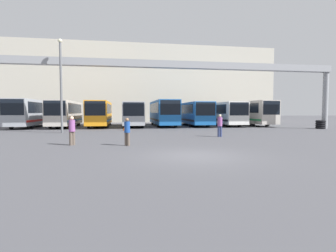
{
  "coord_description": "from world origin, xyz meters",
  "views": [
    {
      "loc": [
        -3.04,
        -11.07,
        1.95
      ],
      "look_at": [
        1.79,
        18.21,
        0.3
      ],
      "focal_mm": 28.0,
      "sensor_mm": 36.0,
      "label": 1
    }
  ],
  "objects_px": {
    "bus_slot_2": "(100,112)",
    "traffic_cone": "(125,127)",
    "bus_slot_3": "(132,113)",
    "pedestrian_near_right": "(127,131)",
    "pedestrian_near_left": "(220,125)",
    "pedestrian_mid_left": "(72,130)",
    "bus_slot_7": "(248,112)",
    "tire_stack": "(320,125)",
    "bus_slot_5": "(192,113)",
    "bus_slot_6": "(222,112)",
    "bus_slot_4": "(163,112)",
    "lamp_post": "(61,82)",
    "bus_slot_0": "(31,112)",
    "bus_slot_1": "(66,112)"
  },
  "relations": [
    {
      "from": "bus_slot_2",
      "to": "tire_stack",
      "type": "relative_size",
      "value": 10.95
    },
    {
      "from": "bus_slot_7",
      "to": "tire_stack",
      "type": "height_order",
      "value": "bus_slot_7"
    },
    {
      "from": "bus_slot_3",
      "to": "bus_slot_7",
      "type": "bearing_deg",
      "value": 3.84
    },
    {
      "from": "traffic_cone",
      "to": "bus_slot_4",
      "type": "bearing_deg",
      "value": 57.03
    },
    {
      "from": "tire_stack",
      "to": "pedestrian_near_left",
      "type": "bearing_deg",
      "value": -154.15
    },
    {
      "from": "bus_slot_2",
      "to": "bus_slot_5",
      "type": "relative_size",
      "value": 0.93
    },
    {
      "from": "bus_slot_4",
      "to": "lamp_post",
      "type": "height_order",
      "value": "lamp_post"
    },
    {
      "from": "tire_stack",
      "to": "bus_slot_7",
      "type": "bearing_deg",
      "value": 114.51
    },
    {
      "from": "bus_slot_5",
      "to": "bus_slot_1",
      "type": "bearing_deg",
      "value": -176.77
    },
    {
      "from": "pedestrian_near_left",
      "to": "tire_stack",
      "type": "xyz_separation_m",
      "value": [
        14.53,
        7.04,
        -0.44
      ]
    },
    {
      "from": "bus_slot_0",
      "to": "pedestrian_near_right",
      "type": "relative_size",
      "value": 7.03
    },
    {
      "from": "bus_slot_4",
      "to": "lamp_post",
      "type": "bearing_deg",
      "value": -136.78
    },
    {
      "from": "bus_slot_1",
      "to": "bus_slot_2",
      "type": "relative_size",
      "value": 0.91
    },
    {
      "from": "bus_slot_1",
      "to": "pedestrian_mid_left",
      "type": "bearing_deg",
      "value": -76.99
    },
    {
      "from": "bus_slot_2",
      "to": "traffic_cone",
      "type": "distance_m",
      "value": 8.57
    },
    {
      "from": "bus_slot_6",
      "to": "tire_stack",
      "type": "height_order",
      "value": "bus_slot_6"
    },
    {
      "from": "bus_slot_3",
      "to": "pedestrian_near_right",
      "type": "xyz_separation_m",
      "value": [
        -0.85,
        -19.29,
        -0.93
      ]
    },
    {
      "from": "bus_slot_4",
      "to": "pedestrian_near_right",
      "type": "relative_size",
      "value": 7.27
    },
    {
      "from": "bus_slot_4",
      "to": "bus_slot_6",
      "type": "distance_m",
      "value": 8.3
    },
    {
      "from": "tire_stack",
      "to": "lamp_post",
      "type": "height_order",
      "value": "lamp_post"
    },
    {
      "from": "bus_slot_1",
      "to": "bus_slot_5",
      "type": "relative_size",
      "value": 0.85
    },
    {
      "from": "bus_slot_0",
      "to": "traffic_cone",
      "type": "relative_size",
      "value": 16.3
    },
    {
      "from": "pedestrian_near_left",
      "to": "pedestrian_mid_left",
      "type": "bearing_deg",
      "value": 22.39
    },
    {
      "from": "bus_slot_3",
      "to": "lamp_post",
      "type": "relative_size",
      "value": 1.2
    },
    {
      "from": "bus_slot_6",
      "to": "tire_stack",
      "type": "bearing_deg",
      "value": -46.44
    },
    {
      "from": "bus_slot_6",
      "to": "pedestrian_near_right",
      "type": "distance_m",
      "value": 24.02
    },
    {
      "from": "pedestrian_near_right",
      "to": "bus_slot_4",
      "type": "bearing_deg",
      "value": 109.9
    },
    {
      "from": "bus_slot_5",
      "to": "pedestrian_near_left",
      "type": "height_order",
      "value": "bus_slot_5"
    },
    {
      "from": "pedestrian_near_left",
      "to": "lamp_post",
      "type": "height_order",
      "value": "lamp_post"
    },
    {
      "from": "bus_slot_1",
      "to": "bus_slot_2",
      "type": "bearing_deg",
      "value": 7.29
    },
    {
      "from": "bus_slot_2",
      "to": "bus_slot_6",
      "type": "relative_size",
      "value": 0.99
    },
    {
      "from": "bus_slot_4",
      "to": "lamp_post",
      "type": "relative_size",
      "value": 1.37
    },
    {
      "from": "bus_slot_0",
      "to": "pedestrian_near_right",
      "type": "height_order",
      "value": "bus_slot_0"
    },
    {
      "from": "bus_slot_0",
      "to": "bus_slot_6",
      "type": "relative_size",
      "value": 0.97
    },
    {
      "from": "bus_slot_2",
      "to": "lamp_post",
      "type": "distance_m",
      "value": 10.69
    },
    {
      "from": "bus_slot_5",
      "to": "tire_stack",
      "type": "xyz_separation_m",
      "value": [
        12.49,
        -9.12,
        -1.32
      ]
    },
    {
      "from": "bus_slot_0",
      "to": "lamp_post",
      "type": "xyz_separation_m",
      "value": [
        5.84,
        -9.91,
        2.65
      ]
    },
    {
      "from": "pedestrian_mid_left",
      "to": "tire_stack",
      "type": "bearing_deg",
      "value": 167.01
    },
    {
      "from": "bus_slot_5",
      "to": "bus_slot_6",
      "type": "distance_m",
      "value": 4.16
    },
    {
      "from": "traffic_cone",
      "to": "lamp_post",
      "type": "xyz_separation_m",
      "value": [
        -5.64,
        -2.22,
        4.23
      ]
    },
    {
      "from": "bus_slot_2",
      "to": "lamp_post",
      "type": "relative_size",
      "value": 1.35
    },
    {
      "from": "pedestrian_near_left",
      "to": "traffic_cone",
      "type": "xyz_separation_m",
      "value": [
        -7.22,
        7.95,
        -0.58
      ]
    },
    {
      "from": "bus_slot_6",
      "to": "bus_slot_7",
      "type": "height_order",
      "value": "bus_slot_7"
    },
    {
      "from": "pedestrian_mid_left",
      "to": "bus_slot_3",
      "type": "bearing_deg",
      "value": -138.03
    },
    {
      "from": "bus_slot_1",
      "to": "pedestrian_mid_left",
      "type": "height_order",
      "value": "bus_slot_1"
    },
    {
      "from": "bus_slot_3",
      "to": "bus_slot_6",
      "type": "xyz_separation_m",
      "value": [
        12.45,
        0.69,
        0.04
      ]
    },
    {
      "from": "bus_slot_7",
      "to": "pedestrian_near_right",
      "type": "distance_m",
      "value": 26.86
    },
    {
      "from": "bus_slot_0",
      "to": "bus_slot_5",
      "type": "bearing_deg",
      "value": 1.47
    },
    {
      "from": "bus_slot_3",
      "to": "bus_slot_6",
      "type": "distance_m",
      "value": 12.47
    },
    {
      "from": "bus_slot_2",
      "to": "pedestrian_near_left",
      "type": "height_order",
      "value": "bus_slot_2"
    }
  ]
}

